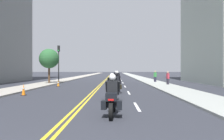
{
  "coord_description": "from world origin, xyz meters",
  "views": [
    {
      "loc": [
        1.74,
        -1.85,
        1.78
      ],
      "look_at": [
        1.37,
        21.48,
        1.78
      ],
      "focal_mm": 32.45,
      "sensor_mm": 36.0,
      "label": 1
    }
  ],
  "objects_px": {
    "traffic_cone_0": "(58,83)",
    "pedestrian_1": "(168,78)",
    "motorcycle_6": "(116,77)",
    "traffic_cone_1": "(24,90)",
    "motorcycle_4": "(117,79)",
    "street_tree_0": "(49,59)",
    "motorcycle_7": "(116,76)",
    "traffic_light_near": "(59,57)",
    "pedestrian_0": "(155,77)",
    "motorcycle_5": "(117,78)",
    "motorcycle_3": "(117,81)",
    "motorcycle_0": "(112,99)",
    "motorcycle_2": "(117,84)",
    "motorcycle_1": "(112,89)"
  },
  "relations": [
    {
      "from": "traffic_cone_0",
      "to": "pedestrian_1",
      "type": "distance_m",
      "value": 12.32
    },
    {
      "from": "motorcycle_6",
      "to": "traffic_cone_1",
      "type": "height_order",
      "value": "motorcycle_6"
    },
    {
      "from": "motorcycle_4",
      "to": "street_tree_0",
      "type": "bearing_deg",
      "value": 168.02
    },
    {
      "from": "motorcycle_7",
      "to": "traffic_light_near",
      "type": "height_order",
      "value": "traffic_light_near"
    },
    {
      "from": "pedestrian_0",
      "to": "motorcycle_4",
      "type": "bearing_deg",
      "value": 94.4
    },
    {
      "from": "motorcycle_7",
      "to": "street_tree_0",
      "type": "relative_size",
      "value": 0.51
    },
    {
      "from": "motorcycle_7",
      "to": "traffic_cone_1",
      "type": "relative_size",
      "value": 2.87
    },
    {
      "from": "traffic_light_near",
      "to": "motorcycle_5",
      "type": "bearing_deg",
      "value": 6.44
    },
    {
      "from": "motorcycle_6",
      "to": "motorcycle_7",
      "type": "bearing_deg",
      "value": 90.25
    },
    {
      "from": "traffic_light_near",
      "to": "pedestrian_0",
      "type": "relative_size",
      "value": 3.07
    },
    {
      "from": "motorcycle_5",
      "to": "motorcycle_4",
      "type": "bearing_deg",
      "value": -88.68
    },
    {
      "from": "motorcycle_3",
      "to": "motorcycle_4",
      "type": "height_order",
      "value": "motorcycle_4"
    },
    {
      "from": "motorcycle_0",
      "to": "motorcycle_2",
      "type": "height_order",
      "value": "motorcycle_0"
    },
    {
      "from": "motorcycle_1",
      "to": "street_tree_0",
      "type": "height_order",
      "value": "street_tree_0"
    },
    {
      "from": "traffic_cone_0",
      "to": "traffic_cone_1",
      "type": "relative_size",
      "value": 0.84
    },
    {
      "from": "traffic_light_near",
      "to": "street_tree_0",
      "type": "xyz_separation_m",
      "value": [
        -0.73,
        -1.78,
        -0.26
      ]
    },
    {
      "from": "motorcycle_4",
      "to": "street_tree_0",
      "type": "xyz_separation_m",
      "value": [
        -8.73,
        1.48,
        2.58
      ]
    },
    {
      "from": "traffic_cone_1",
      "to": "traffic_light_near",
      "type": "distance_m",
      "value": 13.81
    },
    {
      "from": "motorcycle_1",
      "to": "motorcycle_0",
      "type": "bearing_deg",
      "value": -91.93
    },
    {
      "from": "motorcycle_1",
      "to": "pedestrian_0",
      "type": "height_order",
      "value": "pedestrian_0"
    },
    {
      "from": "pedestrian_0",
      "to": "pedestrian_1",
      "type": "distance_m",
      "value": 5.18
    },
    {
      "from": "motorcycle_7",
      "to": "street_tree_0",
      "type": "bearing_deg",
      "value": -127.23
    },
    {
      "from": "motorcycle_0",
      "to": "traffic_cone_0",
      "type": "xyz_separation_m",
      "value": [
        -6.05,
        13.93,
        -0.32
      ]
    },
    {
      "from": "motorcycle_1",
      "to": "street_tree_0",
      "type": "distance_m",
      "value": 15.92
    },
    {
      "from": "motorcycle_1",
      "to": "motorcycle_3",
      "type": "height_order",
      "value": "motorcycle_1"
    },
    {
      "from": "motorcycle_2",
      "to": "pedestrian_0",
      "type": "xyz_separation_m",
      "value": [
        5.5,
        12.69,
        0.2
      ]
    },
    {
      "from": "motorcycle_3",
      "to": "motorcycle_4",
      "type": "bearing_deg",
      "value": 86.02
    },
    {
      "from": "street_tree_0",
      "to": "motorcycle_7",
      "type": "bearing_deg",
      "value": 51.1
    },
    {
      "from": "pedestrian_1",
      "to": "street_tree_0",
      "type": "height_order",
      "value": "street_tree_0"
    },
    {
      "from": "pedestrian_0",
      "to": "motorcycle_2",
      "type": "bearing_deg",
      "value": 122.24
    },
    {
      "from": "motorcycle_7",
      "to": "street_tree_0",
      "type": "distance_m",
      "value": 13.78
    },
    {
      "from": "motorcycle_4",
      "to": "motorcycle_5",
      "type": "distance_m",
      "value": 4.16
    },
    {
      "from": "pedestrian_1",
      "to": "traffic_cone_0",
      "type": "bearing_deg",
      "value": -91.14
    },
    {
      "from": "motorcycle_6",
      "to": "pedestrian_0",
      "type": "xyz_separation_m",
      "value": [
        5.55,
        -4.4,
        0.18
      ]
    },
    {
      "from": "motorcycle_4",
      "to": "traffic_cone_0",
      "type": "height_order",
      "value": "motorcycle_4"
    },
    {
      "from": "motorcycle_3",
      "to": "motorcycle_5",
      "type": "xyz_separation_m",
      "value": [
        0.13,
        7.88,
        0.02
      ]
    },
    {
      "from": "motorcycle_0",
      "to": "pedestrian_0",
      "type": "bearing_deg",
      "value": 77.67
    },
    {
      "from": "motorcycle_7",
      "to": "pedestrian_1",
      "type": "distance_m",
      "value": 14.23
    },
    {
      "from": "motorcycle_1",
      "to": "motorcycle_3",
      "type": "xyz_separation_m",
      "value": [
        0.33,
        8.16,
        -0.0
      ]
    },
    {
      "from": "motorcycle_2",
      "to": "street_tree_0",
      "type": "bearing_deg",
      "value": 131.41
    },
    {
      "from": "motorcycle_4",
      "to": "pedestrian_0",
      "type": "bearing_deg",
      "value": 36.38
    },
    {
      "from": "motorcycle_5",
      "to": "traffic_cone_0",
      "type": "xyz_separation_m",
      "value": [
        -6.44,
        -6.62,
        -0.34
      ]
    },
    {
      "from": "motorcycle_7",
      "to": "pedestrian_1",
      "type": "height_order",
      "value": "pedestrian_1"
    },
    {
      "from": "motorcycle_1",
      "to": "motorcycle_7",
      "type": "height_order",
      "value": "motorcycle_7"
    },
    {
      "from": "motorcycle_5",
      "to": "street_tree_0",
      "type": "height_order",
      "value": "street_tree_0"
    },
    {
      "from": "street_tree_0",
      "to": "pedestrian_0",
      "type": "bearing_deg",
      "value": 11.27
    },
    {
      "from": "motorcycle_2",
      "to": "traffic_light_near",
      "type": "relative_size",
      "value": 0.44
    },
    {
      "from": "pedestrian_1",
      "to": "motorcycle_2",
      "type": "bearing_deg",
      "value": -46.78
    },
    {
      "from": "motorcycle_7",
      "to": "pedestrian_1",
      "type": "relative_size",
      "value": 1.4
    },
    {
      "from": "motorcycle_5",
      "to": "motorcycle_7",
      "type": "xyz_separation_m",
      "value": [
        -0.23,
        7.86,
        -0.01
      ]
    }
  ]
}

